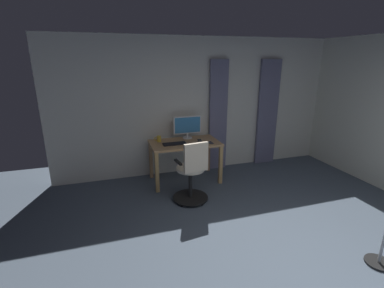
{
  "coord_description": "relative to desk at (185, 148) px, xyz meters",
  "views": [
    {
      "loc": [
        1.71,
        1.78,
        2.15
      ],
      "look_at": [
        0.49,
        -2.1,
        0.89
      ],
      "focal_mm": 25.66,
      "sensor_mm": 36.0,
      "label": 1
    }
  ],
  "objects": [
    {
      "name": "ground_plane",
      "position": [
        -0.43,
        2.7,
        -0.64
      ],
      "size": [
        8.34,
        8.34,
        0.0
      ],
      "primitive_type": "plane",
      "color": "#4A5664"
    },
    {
      "name": "back_room_partition",
      "position": [
        -0.43,
        -0.5,
        0.64
      ],
      "size": [
        5.51,
        0.1,
        2.55
      ],
      "primitive_type": "cube",
      "color": "silver",
      "rests_on": "ground"
    },
    {
      "name": "curtain_left_panel",
      "position": [
        -1.9,
        -0.39,
        0.44
      ],
      "size": [
        0.44,
        0.06,
        2.15
      ],
      "primitive_type": "cube",
      "color": "slate",
      "rests_on": "ground"
    },
    {
      "name": "curtain_right_panel",
      "position": [
        -0.79,
        -0.39,
        0.44
      ],
      "size": [
        0.36,
        0.06,
        2.15
      ],
      "primitive_type": "cube",
      "color": "slate",
      "rests_on": "ground"
    },
    {
      "name": "desk",
      "position": [
        0.0,
        0.0,
        0.0
      ],
      "size": [
        1.22,
        0.7,
        0.74
      ],
      "color": "tan",
      "rests_on": "ground"
    },
    {
      "name": "office_chair",
      "position": [
        0.12,
        0.8,
        -0.17
      ],
      "size": [
        0.56,
        0.56,
        1.0
      ],
      "rotation": [
        0.0,
        0.0,
        3.27
      ],
      "color": "black",
      "rests_on": "ground"
    },
    {
      "name": "computer_monitor",
      "position": [
        -0.12,
        -0.23,
        0.34
      ],
      "size": [
        0.53,
        0.18,
        0.41
      ],
      "color": "white",
      "rests_on": "desk"
    },
    {
      "name": "computer_keyboard",
      "position": [
        0.21,
        0.08,
        0.12
      ],
      "size": [
        0.4,
        0.15,
        0.02
      ],
      "primitive_type": "cube",
      "color": "black",
      "rests_on": "desk"
    },
    {
      "name": "cell_phone_face_up",
      "position": [
        -0.28,
        0.0,
        0.11
      ],
      "size": [
        0.1,
        0.16,
        0.01
      ],
      "primitive_type": "cube",
      "rotation": [
        0.0,
        0.0,
        -0.21
      ],
      "color": "#232328",
      "rests_on": "desk"
    },
    {
      "name": "cell_phone_by_monitor",
      "position": [
        -0.42,
        0.2,
        0.11
      ],
      "size": [
        0.07,
        0.15,
        0.01
      ],
      "primitive_type": "cube",
      "rotation": [
        0.0,
        0.0,
        0.03
      ],
      "color": "#333338",
      "rests_on": "desk"
    },
    {
      "name": "mug_coffee",
      "position": [
        0.44,
        -0.15,
        0.16
      ],
      "size": [
        0.13,
        0.08,
        0.11
      ],
      "color": "gold",
      "rests_on": "desk"
    }
  ]
}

